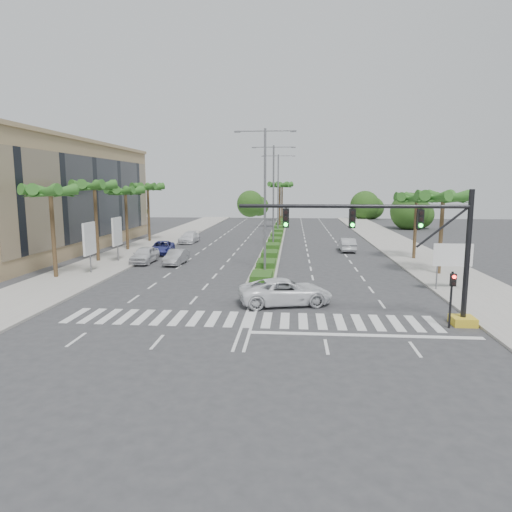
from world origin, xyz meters
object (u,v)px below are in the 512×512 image
Objects in this scene: car_parked_a at (145,255)px; car_parked_c at (162,248)px; car_parked_d at (189,237)px; car_crossing at (285,292)px; car_right at (347,245)px; car_parked_b at (176,257)px.

car_parked_a is 0.94× the size of car_parked_c.
car_parked_a reaches higher than car_parked_c.
car_parked_d is 0.82× the size of car_crossing.
car_parked_d is at bearing 87.73° from car_parked_a.
car_right is at bearing 2.66° from car_parked_c.
car_parked_a is 3.25m from car_parked_b.
car_parked_c is at bearing 90.43° from car_parked_a.
car_parked_b is at bearing 30.38° from car_right.
car_parked_b is (3.21, -0.46, -0.10)m from car_parked_a.
car_parked_a reaches higher than car_parked_d.
car_crossing reaches higher than car_parked_c.
car_parked_c reaches higher than car_parked_b.
car_crossing is at bearing 74.62° from car_right.
car_parked_a is at bearing 30.14° from car_crossing.
car_crossing is at bearing -45.69° from car_parked_a.
car_parked_a is 15.72m from car_parked_d.
car_parked_b is 0.84× the size of car_parked_c.
car_parked_c is (0.00, 5.85, -0.10)m from car_parked_a.
car_right is (17.09, 10.05, 0.07)m from car_parked_b.
car_parked_b is 7.08m from car_parked_c.
car_crossing is (10.55, -13.85, 0.12)m from car_parked_b.
car_parked_a is at bearing -97.77° from car_parked_c.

